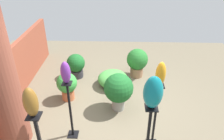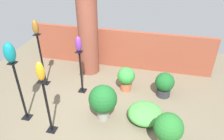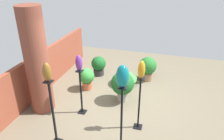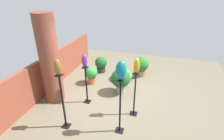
# 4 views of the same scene
# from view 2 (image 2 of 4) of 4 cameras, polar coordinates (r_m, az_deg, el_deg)

# --- Properties ---
(ground_plane) EXTENTS (8.00, 8.00, 0.00)m
(ground_plane) POSITION_cam_2_polar(r_m,az_deg,el_deg) (5.35, -2.94, -11.20)
(ground_plane) COLOR #6B604C
(brick_wall_back) EXTENTS (5.60, 0.12, 1.23)m
(brick_wall_back) POSITION_cam_2_polar(r_m,az_deg,el_deg) (6.86, 2.13, 5.52)
(brick_wall_back) COLOR brown
(brick_wall_back) RESTS_ON ground
(brick_pillar) EXTENTS (0.58, 0.58, 2.70)m
(brick_pillar) POSITION_cam_2_polar(r_m,az_deg,el_deg) (6.34, -6.32, 10.34)
(brick_pillar) COLOR brown
(brick_pillar) RESTS_ON ground
(pedestal_amber) EXTENTS (0.20, 0.20, 1.31)m
(pedestal_amber) POSITION_cam_2_polar(r_m,az_deg,el_deg) (4.73, -16.39, -9.78)
(pedestal_amber) COLOR black
(pedestal_amber) RESTS_ON ground
(pedestal_bronze) EXTENTS (0.20, 0.20, 1.51)m
(pedestal_bronze) POSITION_cam_2_polar(r_m,az_deg,el_deg) (6.24, -17.78, 1.97)
(pedestal_bronze) COLOR black
(pedestal_bronze) RESTS_ON ground
(pedestal_teal) EXTENTS (0.20, 0.20, 1.48)m
(pedestal_teal) POSITION_cam_2_polar(r_m,az_deg,el_deg) (5.19, -22.67, -5.86)
(pedestal_teal) COLOR black
(pedestal_teal) RESTS_ON ground
(pedestal_violet) EXTENTS (0.20, 0.20, 1.21)m
(pedestal_violet) POSITION_cam_2_polar(r_m,az_deg,el_deg) (5.77, -8.08, -1.00)
(pedestal_violet) COLOR black
(pedestal_violet) RESTS_ON ground
(art_vase_amber) EXTENTS (0.16, 0.16, 0.41)m
(art_vase_amber) POSITION_cam_2_polar(r_m,az_deg,el_deg) (4.21, -18.22, -0.39)
(art_vase_amber) COLOR orange
(art_vase_amber) RESTS_ON pedestal_amber
(art_vase_bronze) EXTENTS (0.16, 0.17, 0.38)m
(art_vase_bronze) POSITION_cam_2_polar(r_m,az_deg,el_deg) (5.84, -19.38, 10.52)
(art_vase_bronze) COLOR brown
(art_vase_bronze) RESTS_ON pedestal_bronze
(art_vase_teal) EXTENTS (0.22, 0.24, 0.44)m
(art_vase_teal) POSITION_cam_2_polar(r_m,az_deg,el_deg) (4.68, -25.19, 4.10)
(art_vase_teal) COLOR #0F727A
(art_vase_teal) RESTS_ON pedestal_teal
(art_vase_violet) EXTENTS (0.15, 0.17, 0.40)m
(art_vase_violet) POSITION_cam_2_polar(r_m,az_deg,el_deg) (5.36, -8.75, 6.70)
(art_vase_violet) COLOR #6B2D8C
(art_vase_violet) RESTS_ON pedestal_violet
(potted_plant_front_left) EXTENTS (0.50, 0.50, 0.67)m
(potted_plant_front_left) POSITION_cam_2_polar(r_m,az_deg,el_deg) (5.81, 13.55, -3.55)
(potted_plant_front_left) COLOR #2D2D33
(potted_plant_front_left) RESTS_ON ground
(potted_plant_near_pillar) EXTENTS (0.58, 0.58, 0.80)m
(potted_plant_near_pillar) POSITION_cam_2_polar(r_m,az_deg,el_deg) (4.48, 14.47, -14.82)
(potted_plant_near_pillar) COLOR #936B4C
(potted_plant_near_pillar) RESTS_ON ground
(potted_plant_mid_left) EXTENTS (0.47, 0.47, 0.68)m
(potted_plant_mid_left) POSITION_cam_2_polar(r_m,az_deg,el_deg) (5.86, 3.69, -2.00)
(potted_plant_mid_left) COLOR #B25B38
(potted_plant_mid_left) RESTS_ON ground
(potted_plant_mid_right) EXTENTS (0.64, 0.64, 0.87)m
(potted_plant_mid_right) POSITION_cam_2_polar(r_m,az_deg,el_deg) (4.90, -2.39, -7.86)
(potted_plant_mid_right) COLOR gray
(potted_plant_mid_right) RESTS_ON ground
(foliage_bed_west) EXTENTS (0.79, 0.78, 0.37)m
(foliage_bed_west) POSITION_cam_2_polar(r_m,az_deg,el_deg) (5.12, 8.62, -11.15)
(foliage_bed_west) COLOR #479942
(foliage_bed_west) RESTS_ON ground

